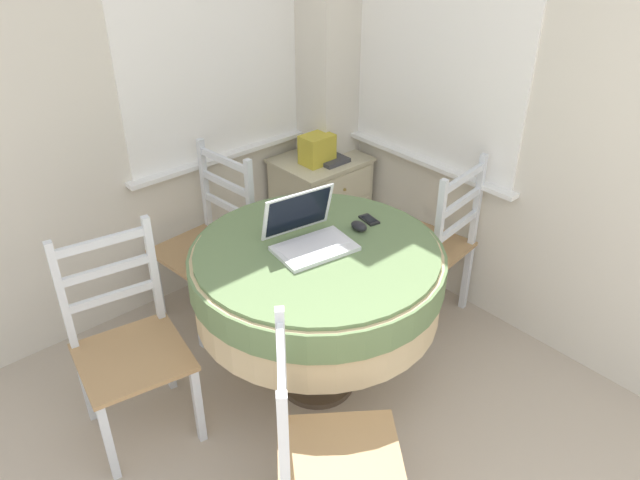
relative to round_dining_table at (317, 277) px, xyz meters
name	(u,v)px	position (x,y,z in m)	size (l,w,h in m)	color
corner_room_shell	(349,122)	(0.22, 0.05, 0.65)	(4.34, 4.83, 2.55)	beige
round_dining_table	(317,277)	(0.00, 0.00, 0.00)	(1.11, 1.11, 0.78)	#4C3D2D
laptop	(309,235)	(-0.01, 0.05, 0.19)	(0.37, 0.33, 0.23)	silver
computer_mouse	(359,226)	(0.25, -0.01, 0.17)	(0.05, 0.08, 0.04)	black
cell_phone	(369,220)	(0.34, 0.03, 0.15)	(0.07, 0.11, 0.01)	black
dining_chair_near_back_window	(210,244)	(-0.05, 0.82, -0.19)	(0.47, 0.47, 0.95)	#A87F51
dining_chair_near_right_window	(431,246)	(0.83, 0.02, -0.19)	(0.49, 0.49, 0.95)	#A87F51
dining_chair_camera_near	(326,458)	(-0.52, -0.64, -0.19)	(0.61, 0.61, 0.95)	#A87F51
dining_chair_left_flank	(128,346)	(-0.76, 0.35, -0.19)	(0.50, 0.50, 0.95)	#A87F51
corner_cabinet	(321,207)	(0.81, 0.89, -0.30)	(0.52, 0.45, 0.66)	beige
storage_box	(317,149)	(0.76, 0.86, 0.12)	(0.19, 0.14, 0.17)	gold
book_on_cabinet	(327,158)	(0.83, 0.86, 0.04)	(0.17, 0.24, 0.02)	#3F3F44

